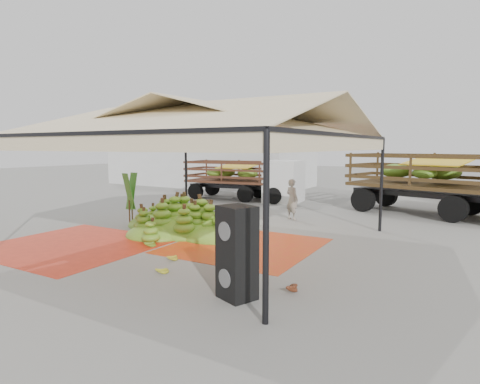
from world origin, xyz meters
The scene contains 17 objects.
ground centered at (0.00, 0.00, 0.00)m, with size 90.00×90.00×0.00m, color slate.
canopy_tent centered at (0.00, 0.00, 3.30)m, with size 8.10×8.10×4.00m.
building_white centered at (-10.00, 14.00, 2.71)m, with size 14.30×6.30×5.40m.
tarp_left centered at (-2.88, -2.35, 0.01)m, with size 4.40×4.19×0.01m, color red.
tarp_right centered at (1.25, 0.07, 0.01)m, with size 3.76×3.95×0.01m, color red.
banana_heap centered at (-1.34, 0.67, 0.55)m, with size 5.09×4.19×1.09m, color #3B7B19.
hand_yellow_a centered at (0.88, -2.94, 0.09)m, with size 0.41×0.34×0.19m, color gold.
hand_yellow_b centered at (0.40, -2.08, 0.10)m, with size 0.44×0.36×0.20m, color gold.
hand_red_a centered at (3.70, -2.53, 0.11)m, with size 0.50×0.41×0.23m, color #602A16.
hand_red_b centered at (2.00, -1.90, 0.09)m, with size 0.37×0.31×0.17m, color #561813.
hand_green centered at (-0.99, -1.38, 0.11)m, with size 0.48×0.40×0.22m, color #4A7618.
hanging_bunches centered at (0.41, 0.55, 2.62)m, with size 3.24×0.24×0.20m.
speaker_stack centered at (3.07, -3.33, 0.85)m, with size 0.77×0.72×1.69m.
banana_leaves centered at (-3.70, 0.09, 0.00)m, with size 0.96×1.36×3.70m, color #257820, non-canonical shape.
vendor centered at (0.71, 4.42, 0.77)m, with size 0.56×0.37×1.54m, color gray.
truck_left centered at (-3.53, 8.45, 1.27)m, with size 6.16×2.66×2.05m.
truck_right centered at (5.88, 8.07, 1.56)m, with size 7.74×4.13×2.53m.
Camera 1 is at (6.76, -9.30, 2.74)m, focal length 30.00 mm.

